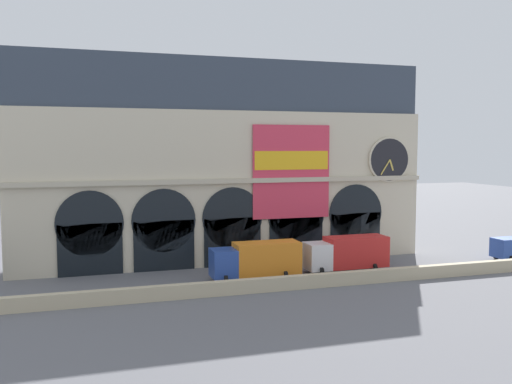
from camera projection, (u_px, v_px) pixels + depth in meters
name	position (u px, v px, depth m)	size (l,w,h in m)	color
ground_plane	(248.00, 278.00, 46.66)	(200.00, 200.00, 0.00)	slate
quay_parapet_wall	(265.00, 285.00, 42.20)	(90.00, 0.70, 1.06)	#BCAD8C
station_building	(227.00, 166.00, 52.62)	(39.29, 4.49, 19.30)	beige
box_truck_center	(257.00, 260.00, 45.92)	(7.50, 2.91, 3.12)	#28479E
box_truck_mideast	(347.00, 253.00, 48.84)	(7.50, 2.91, 3.12)	white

